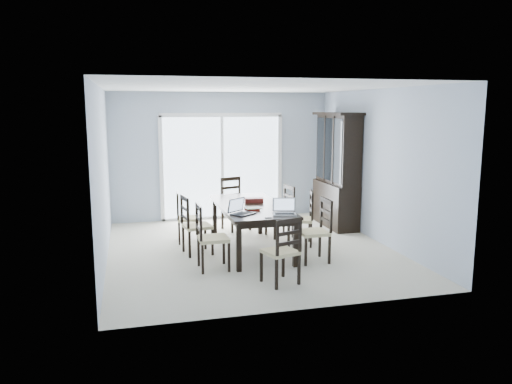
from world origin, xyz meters
TOP-DOWN VIEW (x-y plane):
  - floor at (0.00, 0.00)m, footprint 5.00×5.00m
  - ceiling at (0.00, 0.00)m, footprint 5.00×5.00m
  - back_wall at (0.00, 2.50)m, footprint 4.50×0.02m
  - wall_left at (-2.25, 0.00)m, footprint 0.02×5.00m
  - wall_right at (2.25, 0.00)m, footprint 0.02×5.00m
  - balcony at (0.00, 3.50)m, footprint 4.50×2.00m
  - railing at (0.00, 4.50)m, footprint 4.50×0.06m
  - dining_table at (0.00, 0.00)m, footprint 1.00×2.20m
  - china_hutch at (2.02, 1.25)m, footprint 0.50×1.38m
  - sliding_door at (0.00, 2.48)m, footprint 2.52×0.05m
  - chair_left_near at (-0.84, -0.80)m, footprint 0.43×0.42m
  - chair_left_mid at (-0.95, 0.01)m, footprint 0.48×0.47m
  - chair_left_far at (-0.99, 0.77)m, footprint 0.42×0.41m
  - chair_right_near at (0.86, -0.81)m, footprint 0.43×0.42m
  - chair_right_mid at (0.96, 0.09)m, footprint 0.51×0.50m
  - chair_right_far at (0.80, 0.75)m, footprint 0.47×0.46m
  - chair_end_near at (0.03, -1.68)m, footprint 0.50×0.51m
  - chair_end_far at (0.03, 1.51)m, footprint 0.54×0.55m
  - laptop_dark at (-0.28, -0.67)m, footprint 0.41×0.38m
  - laptop_silver at (0.30, -0.85)m, footprint 0.39×0.31m
  - book_stack at (-0.08, -0.41)m, footprint 0.25×0.20m
  - cell_phone at (0.01, -1.00)m, footprint 0.10×0.05m
  - game_box at (0.10, 0.18)m, footprint 0.31×0.19m
  - hot_tub at (-0.29, 3.55)m, footprint 2.20×2.00m

SIDE VIEW (x-z plane):
  - balcony at x=0.00m, z-range -0.10..0.00m
  - floor at x=0.00m, z-range 0.00..0.00m
  - hot_tub at x=-0.29m, z-range 0.00..1.05m
  - chair_left_far at x=-0.99m, z-range 0.03..1.04m
  - railing at x=0.00m, z-range 0.00..1.10m
  - chair_end_near at x=0.03m, z-range 0.03..1.08m
  - chair_right_far at x=0.80m, z-range 0.03..1.09m
  - chair_right_mid at x=0.96m, z-range 0.03..1.10m
  - chair_left_mid at x=-0.95m, z-range 0.03..1.12m
  - chair_right_near at x=0.86m, z-range 0.03..1.13m
  - chair_left_near at x=-0.84m, z-range 0.03..1.13m
  - chair_end_far at x=0.03m, z-range 0.03..1.17m
  - dining_table at x=0.00m, z-range 0.30..1.05m
  - cell_phone at x=0.01m, z-range 0.75..0.76m
  - book_stack at x=-0.08m, z-range 0.75..0.79m
  - game_box at x=0.10m, z-range 0.75..0.82m
  - laptop_dark at x=-0.28m, z-range 0.69..0.92m
  - laptop_silver at x=0.30m, z-range 0.69..0.92m
  - china_hutch at x=2.02m, z-range -0.03..2.17m
  - sliding_door at x=0.00m, z-range 0.00..2.18m
  - back_wall at x=0.00m, z-range 0.00..2.60m
  - wall_left at x=-2.25m, z-range 0.00..2.60m
  - wall_right at x=2.25m, z-range 0.00..2.60m
  - ceiling at x=0.00m, z-range 2.60..2.60m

